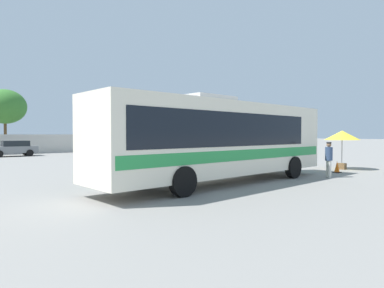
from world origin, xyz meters
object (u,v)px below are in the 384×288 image
attendant_by_bus_door (329,157)px  roadside_tree_midleft (5,107)px  traffic_cone_on_apron (337,167)px  coach_bus_cream_green (220,138)px  vendor_umbrella_secondary_yellow (342,136)px  parked_car_third_grey (14,148)px

attendant_by_bus_door → roadside_tree_midleft: size_ratio=0.24×
traffic_cone_on_apron → attendant_by_bus_door: bearing=-163.4°
traffic_cone_on_apron → roadside_tree_midleft: bearing=104.8°
coach_bus_cream_green → vendor_umbrella_secondary_yellow: coach_bus_cream_green is taller
attendant_by_bus_door → parked_car_third_grey: size_ratio=0.41×
vendor_umbrella_secondary_yellow → parked_car_third_grey: vendor_umbrella_secondary_yellow is taller
vendor_umbrella_secondary_yellow → roadside_tree_midleft: (-11.13, 33.73, 3.29)m
vendor_umbrella_secondary_yellow → roadside_tree_midleft: bearing=108.3°
attendant_by_bus_door → traffic_cone_on_apron: bearing=16.6°
coach_bus_cream_green → attendant_by_bus_door: bearing=-20.8°
attendant_by_bus_door → parked_car_third_grey: attendant_by_bus_door is taller
traffic_cone_on_apron → vendor_umbrella_secondary_yellow: bearing=18.6°
parked_car_third_grey → traffic_cone_on_apron: 28.62m
vendor_umbrella_secondary_yellow → roadside_tree_midleft: roadside_tree_midleft is taller
vendor_umbrella_secondary_yellow → roadside_tree_midleft: size_ratio=0.32×
coach_bus_cream_green → parked_car_third_grey: size_ratio=2.89×
attendant_by_bus_door → roadside_tree_midleft: (-6.81, 35.09, 4.29)m
roadside_tree_midleft → traffic_cone_on_apron: size_ratio=11.35×
parked_car_third_grey → roadside_tree_midleft: roadside_tree_midleft is taller
parked_car_third_grey → traffic_cone_on_apron: bearing=-69.6°
vendor_umbrella_secondary_yellow → roadside_tree_midleft: 35.67m
attendant_by_bus_door → parked_car_third_grey: bearing=105.6°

